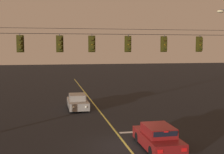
{
  "coord_description": "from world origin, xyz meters",
  "views": [
    {
      "loc": [
        -4.37,
        -16.98,
        5.81
      ],
      "look_at": [
        0.0,
        4.48,
        3.7
      ],
      "focal_mm": 48.91,
      "sensor_mm": 36.0,
      "label": 1
    }
  ],
  "objects_px": {
    "traffic_light_left_inner": "(60,44)",
    "traffic_light_rightmost": "(165,44)",
    "traffic_light_right_inner": "(128,44)",
    "car_oncoming_lead": "(78,102)",
    "traffic_light_centre": "(92,44)",
    "traffic_light_far_right": "(200,44)",
    "traffic_light_leftmost": "(20,44)",
    "car_waiting_near_lane": "(158,138)"
  },
  "relations": [
    {
      "from": "traffic_light_leftmost",
      "to": "traffic_light_left_inner",
      "type": "xyz_separation_m",
      "value": [
        2.52,
        0.0,
        0.0
      ]
    },
    {
      "from": "traffic_light_centre",
      "to": "car_oncoming_lead",
      "type": "distance_m",
      "value": 9.91
    },
    {
      "from": "car_waiting_near_lane",
      "to": "traffic_light_rightmost",
      "type": "bearing_deg",
      "value": 65.15
    },
    {
      "from": "traffic_light_centre",
      "to": "traffic_light_far_right",
      "type": "height_order",
      "value": "same"
    },
    {
      "from": "traffic_light_leftmost",
      "to": "traffic_light_rightmost",
      "type": "bearing_deg",
      "value": 0.0
    },
    {
      "from": "traffic_light_far_right",
      "to": "car_oncoming_lead",
      "type": "xyz_separation_m",
      "value": [
        -8.16,
        8.3,
        -5.42
      ]
    },
    {
      "from": "car_oncoming_lead",
      "to": "traffic_light_left_inner",
      "type": "bearing_deg",
      "value": -102.58
    },
    {
      "from": "traffic_light_left_inner",
      "to": "traffic_light_right_inner",
      "type": "distance_m",
      "value": 4.67
    },
    {
      "from": "traffic_light_far_right",
      "to": "car_waiting_near_lane",
      "type": "distance_m",
      "value": 8.31
    },
    {
      "from": "traffic_light_leftmost",
      "to": "traffic_light_far_right",
      "type": "height_order",
      "value": "same"
    },
    {
      "from": "traffic_light_rightmost",
      "to": "car_oncoming_lead",
      "type": "height_order",
      "value": "traffic_light_rightmost"
    },
    {
      "from": "traffic_light_right_inner",
      "to": "traffic_light_leftmost",
      "type": "bearing_deg",
      "value": 180.0
    },
    {
      "from": "traffic_light_right_inner",
      "to": "car_oncoming_lead",
      "type": "relative_size",
      "value": 0.28
    },
    {
      "from": "traffic_light_centre",
      "to": "traffic_light_left_inner",
      "type": "bearing_deg",
      "value": 180.0
    },
    {
      "from": "traffic_light_leftmost",
      "to": "traffic_light_rightmost",
      "type": "relative_size",
      "value": 1.0
    },
    {
      "from": "traffic_light_right_inner",
      "to": "traffic_light_far_right",
      "type": "distance_m",
      "value": 5.34
    },
    {
      "from": "traffic_light_leftmost",
      "to": "traffic_light_left_inner",
      "type": "bearing_deg",
      "value": 0.0
    },
    {
      "from": "traffic_light_right_inner",
      "to": "traffic_light_centre",
      "type": "bearing_deg",
      "value": 180.0
    },
    {
      "from": "traffic_light_rightmost",
      "to": "car_oncoming_lead",
      "type": "relative_size",
      "value": 0.28
    },
    {
      "from": "traffic_light_left_inner",
      "to": "traffic_light_leftmost",
      "type": "bearing_deg",
      "value": 180.0
    },
    {
      "from": "traffic_light_rightmost",
      "to": "car_waiting_near_lane",
      "type": "bearing_deg",
      "value": -114.85
    },
    {
      "from": "traffic_light_rightmost",
      "to": "traffic_light_far_right",
      "type": "relative_size",
      "value": 1.0
    },
    {
      "from": "traffic_light_far_right",
      "to": "traffic_light_leftmost",
      "type": "bearing_deg",
      "value": 180.0
    },
    {
      "from": "traffic_light_left_inner",
      "to": "traffic_light_rightmost",
      "type": "height_order",
      "value": "same"
    },
    {
      "from": "traffic_light_centre",
      "to": "traffic_light_far_right",
      "type": "distance_m",
      "value": 7.86
    },
    {
      "from": "car_waiting_near_lane",
      "to": "car_oncoming_lead",
      "type": "distance_m",
      "value": 13.0
    },
    {
      "from": "traffic_light_right_inner",
      "to": "traffic_light_rightmost",
      "type": "bearing_deg",
      "value": 0.0
    },
    {
      "from": "traffic_light_right_inner",
      "to": "car_oncoming_lead",
      "type": "height_order",
      "value": "traffic_light_right_inner"
    },
    {
      "from": "traffic_light_centre",
      "to": "traffic_light_far_right",
      "type": "bearing_deg",
      "value": 0.0
    },
    {
      "from": "traffic_light_centre",
      "to": "car_waiting_near_lane",
      "type": "xyz_separation_m",
      "value": [
        3.19,
        -4.23,
        -5.42
      ]
    },
    {
      "from": "traffic_light_leftmost",
      "to": "traffic_light_rightmost",
      "type": "xyz_separation_m",
      "value": [
        9.82,
        0.0,
        0.0
      ]
    },
    {
      "from": "traffic_light_left_inner",
      "to": "car_waiting_near_lane",
      "type": "xyz_separation_m",
      "value": [
        5.33,
        -4.23,
        -5.42
      ]
    },
    {
      "from": "traffic_light_leftmost",
      "to": "traffic_light_centre",
      "type": "distance_m",
      "value": 4.67
    },
    {
      "from": "traffic_light_centre",
      "to": "traffic_light_rightmost",
      "type": "xyz_separation_m",
      "value": [
        5.15,
        0.0,
        0.0
      ]
    },
    {
      "from": "traffic_light_rightmost",
      "to": "car_waiting_near_lane",
      "type": "height_order",
      "value": "traffic_light_rightmost"
    },
    {
      "from": "traffic_light_rightmost",
      "to": "car_oncoming_lead",
      "type": "bearing_deg",
      "value": 123.28
    },
    {
      "from": "traffic_light_left_inner",
      "to": "car_waiting_near_lane",
      "type": "bearing_deg",
      "value": -38.42
    },
    {
      "from": "traffic_light_leftmost",
      "to": "traffic_light_right_inner",
      "type": "bearing_deg",
      "value": 0.0
    },
    {
      "from": "traffic_light_right_inner",
      "to": "traffic_light_left_inner",
      "type": "bearing_deg",
      "value": 180.0
    },
    {
      "from": "car_oncoming_lead",
      "to": "car_waiting_near_lane",
      "type": "bearing_deg",
      "value": -74.46
    },
    {
      "from": "traffic_light_right_inner",
      "to": "car_waiting_near_lane",
      "type": "xyz_separation_m",
      "value": [
        0.67,
        -4.23,
        -5.42
      ]
    },
    {
      "from": "traffic_light_right_inner",
      "to": "car_oncoming_lead",
      "type": "bearing_deg",
      "value": 108.76
    }
  ]
}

